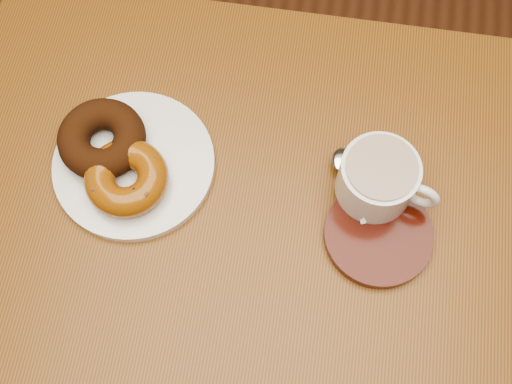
% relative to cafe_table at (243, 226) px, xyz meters
% --- Properties ---
extents(ground, '(6.00, 6.00, 0.00)m').
position_rel_cafe_table_xyz_m(ground, '(0.28, -0.07, -0.63)').
color(ground, '#552E1A').
rests_on(ground, ground).
extents(cafe_table, '(0.81, 0.61, 0.75)m').
position_rel_cafe_table_xyz_m(cafe_table, '(0.00, 0.00, 0.00)').
color(cafe_table, brown).
rests_on(cafe_table, ground).
extents(donut_plate, '(0.23, 0.23, 0.01)m').
position_rel_cafe_table_xyz_m(donut_plate, '(-0.14, 0.02, 0.13)').
color(donut_plate, white).
rests_on(donut_plate, cafe_table).
extents(donut_cinnamon, '(0.15, 0.15, 0.04)m').
position_rel_cafe_table_xyz_m(donut_cinnamon, '(-0.19, 0.03, 0.15)').
color(donut_cinnamon, '#33180A').
rests_on(donut_cinnamon, donut_plate).
extents(donut_caramel, '(0.14, 0.14, 0.04)m').
position_rel_cafe_table_xyz_m(donut_caramel, '(-0.14, -0.01, 0.15)').
color(donut_caramel, '#904F0F').
rests_on(donut_caramel, donut_plate).
extents(saucer, '(0.17, 0.17, 0.01)m').
position_rel_cafe_table_xyz_m(saucer, '(0.18, -0.03, 0.13)').
color(saucer, '#3D1008').
rests_on(saucer, cafe_table).
extents(coffee_cup, '(0.13, 0.10, 0.07)m').
position_rel_cafe_table_xyz_m(coffee_cup, '(0.17, 0.03, 0.17)').
color(coffee_cup, white).
rests_on(coffee_cup, saucer).
extents(teaspoon, '(0.05, 0.10, 0.01)m').
position_rel_cafe_table_xyz_m(teaspoon, '(0.13, 0.05, 0.14)').
color(teaspoon, silver).
rests_on(teaspoon, saucer).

